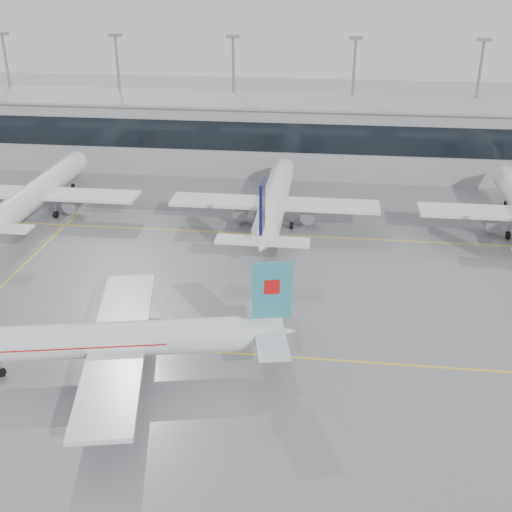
# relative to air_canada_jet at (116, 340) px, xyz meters

# --- Properties ---
(ground) EXTENTS (320.00, 320.00, 0.00)m
(ground) POSITION_rel_air_canada_jet_xyz_m (10.94, 4.14, -3.33)
(ground) COLOR gray
(ground) RESTS_ON ground
(taxi_line_main) EXTENTS (120.00, 0.25, 0.01)m
(taxi_line_main) POSITION_rel_air_canada_jet_xyz_m (10.94, 4.14, -3.33)
(taxi_line_main) COLOR yellow
(taxi_line_main) RESTS_ON ground
(taxi_line_north) EXTENTS (120.00, 0.25, 0.01)m
(taxi_line_north) POSITION_rel_air_canada_jet_xyz_m (10.94, 34.14, -3.33)
(taxi_line_north) COLOR yellow
(taxi_line_north) RESTS_ON ground
(taxi_line_cross) EXTENTS (0.25, 60.00, 0.01)m
(taxi_line_cross) POSITION_rel_air_canada_jet_xyz_m (-19.06, 19.14, -3.33)
(taxi_line_cross) COLOR yellow
(taxi_line_cross) RESTS_ON ground
(terminal) EXTENTS (180.00, 15.00, 12.00)m
(terminal) POSITION_rel_air_canada_jet_xyz_m (10.94, 66.14, 2.67)
(terminal) COLOR gray
(terminal) RESTS_ON ground
(terminal_glass) EXTENTS (180.00, 0.20, 5.00)m
(terminal_glass) POSITION_rel_air_canada_jet_xyz_m (10.94, 58.59, 4.17)
(terminal_glass) COLOR black
(terminal_glass) RESTS_ON ground
(terminal_roof) EXTENTS (182.00, 16.00, 0.40)m
(terminal_roof) POSITION_rel_air_canada_jet_xyz_m (10.94, 66.14, 8.87)
(terminal_roof) COLOR gray
(terminal_roof) RESTS_ON ground
(light_masts) EXTENTS (156.40, 1.00, 22.60)m
(light_masts) POSITION_rel_air_canada_jet_xyz_m (10.94, 72.14, 10.01)
(light_masts) COLOR gray
(light_masts) RESTS_ON ground
(air_canada_jet) EXTENTS (34.30, 27.28, 10.61)m
(air_canada_jet) POSITION_rel_air_canada_jet_xyz_m (0.00, 0.00, 0.00)
(air_canada_jet) COLOR silver
(air_canada_jet) RESTS_ON ground
(parked_jet_b) EXTENTS (29.64, 36.96, 11.72)m
(parked_jet_b) POSITION_rel_air_canada_jet_xyz_m (-24.06, 37.83, 0.38)
(parked_jet_b) COLOR white
(parked_jet_b) RESTS_ON ground
(parked_jet_c) EXTENTS (29.64, 36.96, 11.72)m
(parked_jet_c) POSITION_rel_air_canada_jet_xyz_m (10.94, 37.83, 0.38)
(parked_jet_c) COLOR white
(parked_jet_c) RESTS_ON ground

